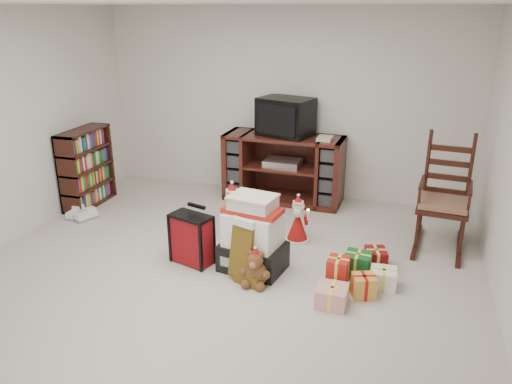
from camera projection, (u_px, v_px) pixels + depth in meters
The scene contains 13 objects.
room at pixel (216, 153), 4.44m from camera, with size 5.01×5.01×2.51m.
tv_stand at pixel (283, 168), 6.66m from camera, with size 1.59×0.61×0.90m.
bookshelf at pixel (87, 169), 6.49m from camera, with size 0.28×0.83×1.01m.
rocking_chair at pixel (442, 208), 5.36m from camera, with size 0.60×0.90×1.30m.
gift_pile at pixel (253, 238), 4.89m from camera, with size 0.67×0.54×0.77m.
red_suitcase at pixel (192, 239), 5.04m from camera, with size 0.45×0.32×0.62m.
stocking at pixel (241, 250), 4.70m from camera, with size 0.30×0.13×0.63m, color #0B6B1C, non-canonical shape.
teddy_bear at pixel (256, 270), 4.67m from camera, with size 0.23×0.21×0.35m.
santa_figurine at pixel (298, 224), 5.53m from camera, with size 0.27×0.25×0.55m.
mrs_claus_figurine at pixel (232, 215), 5.66m from camera, with size 0.32×0.30×0.65m.
sneaker_pair at pixel (81, 215), 6.19m from camera, with size 0.35×0.30×0.10m.
gift_cluster at pixel (359, 274), 4.67m from camera, with size 0.71×0.99×0.24m.
crt_television at pixel (286, 117), 6.43m from camera, with size 0.77×0.65×0.49m.
Camera 1 is at (1.60, -3.99, 2.46)m, focal length 35.00 mm.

